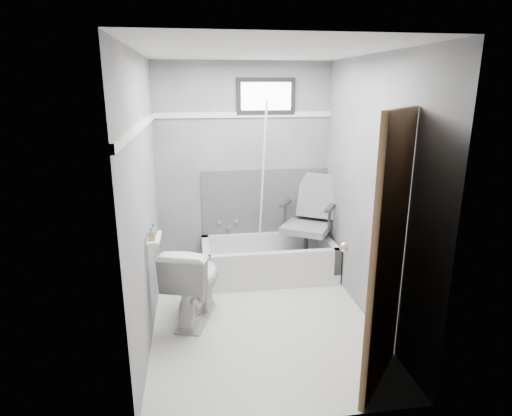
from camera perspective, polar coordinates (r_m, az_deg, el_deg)
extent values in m
plane|color=silver|center=(4.19, 0.73, -14.61)|extent=(2.60, 2.60, 0.00)
plane|color=silver|center=(3.62, 0.87, 20.23)|extent=(2.60, 2.60, 0.00)
cube|color=slate|center=(4.98, -1.61, 5.20)|extent=(2.00, 0.02, 2.40)
cube|color=slate|center=(2.51, 5.57, -5.88)|extent=(2.00, 0.02, 2.40)
cube|color=slate|center=(3.70, -14.67, 0.87)|extent=(0.02, 2.60, 2.40)
cube|color=slate|center=(4.00, 15.07, 1.97)|extent=(0.02, 2.60, 2.40)
imported|color=silver|center=(4.08, -8.29, -9.71)|extent=(0.64, 0.86, 0.75)
cube|color=#4C4C4F|center=(5.10, 1.23, 0.83)|extent=(1.50, 0.02, 0.78)
cube|color=white|center=(4.89, -1.65, 12.32)|extent=(2.00, 0.02, 0.06)
cube|color=white|center=(3.60, -15.16, 10.46)|extent=(0.02, 2.60, 0.06)
cylinder|color=white|center=(4.80, 0.85, 2.97)|extent=(0.02, 0.53, 1.89)
cube|color=white|center=(3.70, -13.40, -3.91)|extent=(0.10, 0.32, 0.02)
imported|color=#A19050|center=(3.61, -13.72, -3.37)|extent=(0.05, 0.05, 0.12)
imported|color=#44677E|center=(3.74, -13.54, -2.75)|extent=(0.10, 0.10, 0.09)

